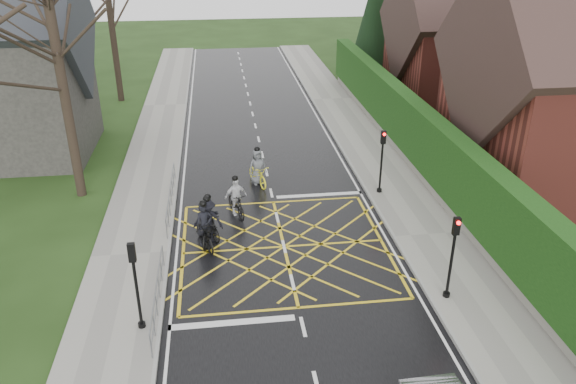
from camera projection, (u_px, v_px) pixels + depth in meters
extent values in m
plane|color=#1B3110|center=(284.00, 247.00, 22.49)|extent=(120.00, 120.00, 0.00)
cube|color=black|center=(284.00, 247.00, 22.49)|extent=(9.00, 80.00, 0.01)
cube|color=gray|center=(428.00, 235.00, 23.15)|extent=(3.00, 80.00, 0.15)
cube|color=gray|center=(131.00, 255.00, 21.76)|extent=(3.00, 80.00, 0.15)
cube|color=slate|center=(420.00, 170.00, 28.60)|extent=(0.50, 38.00, 0.70)
cube|color=black|center=(424.00, 138.00, 27.85)|extent=(0.90, 38.00, 2.80)
cube|color=maroon|center=(463.00, 62.00, 39.00)|extent=(9.00, 8.00, 6.00)
cube|color=#35231F|center=(468.00, 19.00, 37.75)|extent=(9.80, 8.80, 8.80)
cylinder|color=black|center=(374.00, 71.00, 46.73)|extent=(0.50, 0.50, 1.20)
cone|color=black|center=(377.00, 16.00, 44.82)|extent=(4.60, 4.60, 10.00)
cube|color=#2D2B28|center=(8.00, 93.00, 30.14)|extent=(8.00, 7.00, 7.00)
cylinder|color=black|center=(62.00, 81.00, 24.43)|extent=(0.44, 0.44, 11.00)
cylinder|color=black|center=(75.00, 37.00, 31.26)|extent=(0.44, 0.44, 12.00)
cylinder|color=black|center=(112.00, 30.00, 38.92)|extent=(0.44, 0.44, 10.00)
cylinder|color=slate|center=(156.00, 285.00, 18.39)|extent=(0.05, 5.00, 0.05)
cylinder|color=slate|center=(158.00, 296.00, 18.58)|extent=(0.04, 5.00, 0.04)
cylinder|color=slate|center=(151.00, 349.00, 16.37)|extent=(0.04, 0.04, 1.00)
cylinder|color=slate|center=(163.00, 257.00, 20.84)|extent=(0.04, 0.04, 1.00)
cylinder|color=slate|center=(170.00, 188.00, 25.10)|extent=(0.05, 6.00, 0.05)
cylinder|color=slate|center=(171.00, 197.00, 25.29)|extent=(0.04, 6.00, 0.04)
cylinder|color=slate|center=(167.00, 231.00, 22.63)|extent=(0.04, 0.04, 1.00)
cylinder|color=slate|center=(175.00, 172.00, 28.00)|extent=(0.04, 0.04, 1.00)
cylinder|color=black|center=(381.00, 166.00, 26.19)|extent=(0.10, 0.10, 3.00)
cylinder|color=black|center=(379.00, 192.00, 26.77)|extent=(0.24, 0.24, 0.30)
cube|color=black|center=(383.00, 137.00, 25.58)|extent=(0.22, 0.16, 0.62)
sphere|color=#FF0C0C|center=(384.00, 134.00, 25.40)|extent=(0.14, 0.14, 0.14)
cylinder|color=black|center=(451.00, 263.00, 18.68)|extent=(0.10, 0.10, 3.00)
cylinder|color=black|center=(446.00, 296.00, 19.26)|extent=(0.24, 0.24, 0.30)
cube|color=black|center=(456.00, 226.00, 18.07)|extent=(0.22, 0.16, 0.62)
sphere|color=#FF0C0C|center=(459.00, 223.00, 17.89)|extent=(0.14, 0.14, 0.14)
cylinder|color=black|center=(137.00, 291.00, 17.23)|extent=(0.10, 0.10, 3.00)
cylinder|color=black|center=(142.00, 326.00, 17.81)|extent=(0.24, 0.24, 0.30)
cube|color=black|center=(132.00, 253.00, 16.62)|extent=(0.22, 0.16, 0.62)
sphere|color=#FF0C0C|center=(131.00, 245.00, 16.65)|extent=(0.14, 0.14, 0.14)
imported|color=black|center=(205.00, 234.00, 22.32)|extent=(1.32, 2.18, 1.08)
imported|color=black|center=(204.00, 225.00, 22.24)|extent=(0.77, 0.62, 1.83)
sphere|color=black|center=(203.00, 204.00, 21.84)|extent=(0.29, 0.29, 0.29)
imported|color=black|center=(209.00, 224.00, 22.96)|extent=(1.28, 1.97, 1.15)
imported|color=black|center=(209.00, 217.00, 22.92)|extent=(1.06, 0.96, 1.77)
sphere|color=black|center=(208.00, 197.00, 22.53)|extent=(0.28, 0.28, 0.28)
imported|color=black|center=(208.00, 230.00, 22.61)|extent=(1.09, 2.19, 1.10)
imported|color=black|center=(208.00, 220.00, 22.54)|extent=(1.31, 0.90, 1.86)
sphere|color=black|center=(206.00, 199.00, 22.12)|extent=(0.29, 0.29, 0.29)
imported|color=black|center=(236.00, 204.00, 24.70)|extent=(1.11, 1.95, 1.13)
imported|color=silver|center=(236.00, 197.00, 24.66)|extent=(1.09, 0.72, 1.73)
sphere|color=black|center=(235.00, 178.00, 24.28)|extent=(0.27, 0.27, 0.27)
imported|color=yellow|center=(258.00, 174.00, 27.65)|extent=(1.30, 2.14, 1.06)
imported|color=#53575A|center=(257.00, 167.00, 27.58)|extent=(1.02, 0.82, 1.80)
sphere|color=black|center=(257.00, 149.00, 27.18)|extent=(0.28, 0.28, 0.28)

